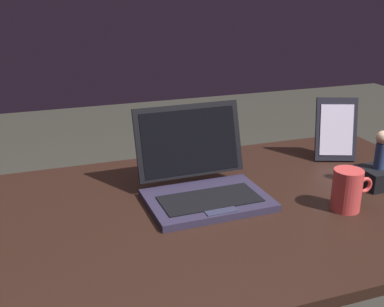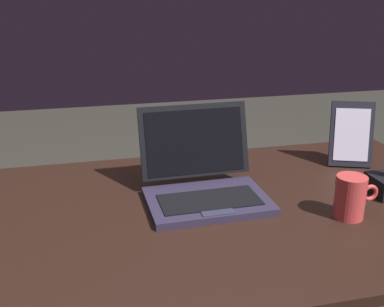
{
  "view_description": "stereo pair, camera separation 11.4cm",
  "coord_description": "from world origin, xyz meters",
  "px_view_note": "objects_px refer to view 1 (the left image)",
  "views": [
    {
      "loc": [
        -0.31,
        -0.98,
        1.25
      ],
      "look_at": [
        0.05,
        0.03,
        0.86
      ],
      "focal_mm": 43.97,
      "sensor_mm": 36.0,
      "label": 1
    },
    {
      "loc": [
        -0.2,
        -1.01,
        1.25
      ],
      "look_at": [
        0.05,
        0.03,
        0.86
      ],
      "focal_mm": 43.97,
      "sensor_mm": 36.0,
      "label": 2
    }
  ],
  "objects_px": {
    "photo_frame": "(336,130)",
    "laptop_front": "(202,182)",
    "figurine_stand": "(377,177)",
    "figurine": "(382,148)",
    "coffee_mug": "(347,190)"
  },
  "relations": [
    {
      "from": "laptop_front",
      "to": "coffee_mug",
      "type": "distance_m",
      "value": 0.36
    },
    {
      "from": "figurine_stand",
      "to": "figurine",
      "type": "xyz_separation_m",
      "value": [
        0.0,
        0.0,
        0.09
      ]
    },
    {
      "from": "laptop_front",
      "to": "figurine",
      "type": "bearing_deg",
      "value": -10.64
    },
    {
      "from": "laptop_front",
      "to": "photo_frame",
      "type": "height_order",
      "value": "laptop_front"
    },
    {
      "from": "photo_frame",
      "to": "figurine",
      "type": "relative_size",
      "value": 1.83
    },
    {
      "from": "photo_frame",
      "to": "laptop_front",
      "type": "bearing_deg",
      "value": -165.66
    },
    {
      "from": "photo_frame",
      "to": "figurine_stand",
      "type": "relative_size",
      "value": 2.09
    },
    {
      "from": "figurine",
      "to": "figurine_stand",
      "type": "bearing_deg",
      "value": -90.0
    },
    {
      "from": "photo_frame",
      "to": "figurine_stand",
      "type": "xyz_separation_m",
      "value": [
        -0.01,
        -0.22,
        -0.07
      ]
    },
    {
      "from": "laptop_front",
      "to": "photo_frame",
      "type": "bearing_deg",
      "value": 14.34
    },
    {
      "from": "photo_frame",
      "to": "figurine",
      "type": "distance_m",
      "value": 0.22
    },
    {
      "from": "photo_frame",
      "to": "coffee_mug",
      "type": "height_order",
      "value": "photo_frame"
    },
    {
      "from": "photo_frame",
      "to": "coffee_mug",
      "type": "bearing_deg",
      "value": -120.54
    },
    {
      "from": "photo_frame",
      "to": "coffee_mug",
      "type": "distance_m",
      "value": 0.36
    },
    {
      "from": "laptop_front",
      "to": "figurine_stand",
      "type": "height_order",
      "value": "laptop_front"
    }
  ]
}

